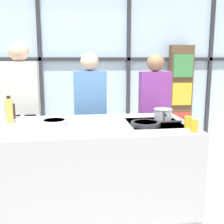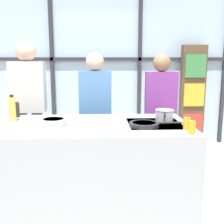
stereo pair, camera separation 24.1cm
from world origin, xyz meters
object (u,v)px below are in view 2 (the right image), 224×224
object	(u,v)px
white_plate	(50,132)
juice_glass_far	(187,124)
juice_glass_near	(192,127)
oil_bottle	(12,109)
pepper_grinder	(17,109)
spectator_center_right	(160,107)
spectator_center_left	(95,107)
saucepan	(164,115)
spectator_far_left	(29,102)
frying_pan	(145,124)
mixing_bowl	(53,122)

from	to	relation	value
white_plate	juice_glass_far	size ratio (longest dim) A/B	2.40
juice_glass_near	white_plate	bearing A→B (deg)	176.72
oil_bottle	pepper_grinder	size ratio (longest dim) A/B	1.42
spectator_center_right	juice_glass_far	distance (m)	1.13
spectator_center_right	white_plate	distance (m)	1.71
spectator_center_left	spectator_center_right	world-z (taller)	spectator_center_left
saucepan	juice_glass_far	distance (m)	0.40
juice_glass_far	pepper_grinder	bearing A→B (deg)	159.53
spectator_far_left	juice_glass_near	distance (m)	2.10
spectator_far_left	pepper_grinder	size ratio (longest dim) A/B	9.18
juice_glass_near	frying_pan	bearing A→B (deg)	142.64
juice_glass_near	spectator_center_left	bearing A→B (deg)	123.49
mixing_bowl	oil_bottle	size ratio (longest dim) A/B	0.89
spectator_far_left	juice_glass_far	bearing A→B (deg)	146.19
frying_pan	pepper_grinder	bearing A→B (deg)	159.50
juice_glass_far	mixing_bowl	bearing A→B (deg)	171.10
oil_bottle	juice_glass_far	size ratio (longest dim) A/B	2.44
spectator_center_left	white_plate	distance (m)	1.25
oil_bottle	pepper_grinder	distance (m)	0.20
spectator_center_right	mixing_bowl	size ratio (longest dim) A/B	6.65
saucepan	white_plate	size ratio (longest dim) A/B	1.29
saucepan	pepper_grinder	world-z (taller)	pepper_grinder
spectator_far_left	white_plate	distance (m)	1.29
spectator_center_right	oil_bottle	distance (m)	1.82
oil_bottle	juice_glass_near	world-z (taller)	oil_bottle
saucepan	pepper_grinder	bearing A→B (deg)	170.96
spectator_center_left	white_plate	xyz separation A→B (m)	(-0.37, -1.20, -0.01)
mixing_bowl	frying_pan	bearing A→B (deg)	-3.89
spectator_far_left	saucepan	distance (m)	1.73
spectator_center_left	juice_glass_far	distance (m)	1.40
pepper_grinder	spectator_center_right	bearing A→B (deg)	16.37
spectator_center_right	oil_bottle	world-z (taller)	spectator_center_right
spectator_center_left	saucepan	world-z (taller)	spectator_center_left
spectator_center_left	spectator_far_left	bearing A→B (deg)	0.00
saucepan	mixing_bowl	size ratio (longest dim) A/B	1.44
white_plate	pepper_grinder	world-z (taller)	pepper_grinder
mixing_bowl	juice_glass_far	distance (m)	1.24
pepper_grinder	juice_glass_far	distance (m)	1.80
spectator_center_right	frying_pan	size ratio (longest dim) A/B	3.16
spectator_far_left	juice_glass_near	size ratio (longest dim) A/B	15.74
frying_pan	spectator_far_left	bearing A→B (deg)	143.13
saucepan	mixing_bowl	distance (m)	1.12
juice_glass_near	juice_glass_far	size ratio (longest dim) A/B	1.00
saucepan	oil_bottle	size ratio (longest dim) A/B	1.28
oil_bottle	saucepan	bearing A→B (deg)	-1.94
frying_pan	mixing_bowl	size ratio (longest dim) A/B	2.10
spectator_center_left	spectator_center_right	distance (m)	0.84
spectator_center_right	saucepan	world-z (taller)	spectator_center_right
oil_bottle	pepper_grinder	xyz separation A→B (m)	(-0.01, 0.20, -0.04)
oil_bottle	juice_glass_far	world-z (taller)	oil_bottle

